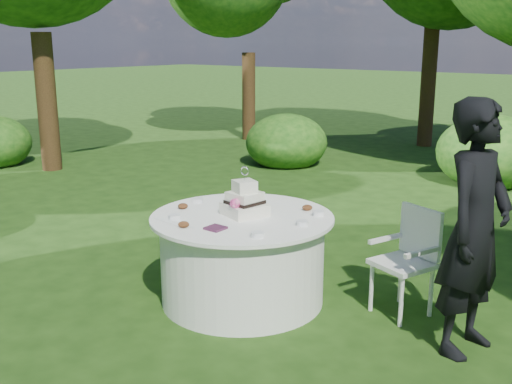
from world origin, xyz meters
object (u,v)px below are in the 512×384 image
(chair, at_px, (410,253))
(guest, at_px, (475,229))
(napkins, at_px, (216,228))
(cake, at_px, (244,202))
(table, at_px, (242,258))

(chair, bearing_deg, guest, -28.02)
(napkins, height_order, cake, cake)
(napkins, height_order, table, napkins)
(table, xyz_separation_m, cake, (0.01, 0.02, 0.50))
(guest, xyz_separation_m, chair, (-0.60, 0.32, -0.40))
(cake, bearing_deg, chair, 27.87)
(table, bearing_deg, chair, 28.49)
(guest, height_order, cake, guest)
(chair, bearing_deg, napkins, -136.76)
(guest, height_order, table, guest)
(guest, bearing_deg, table, 108.45)
(napkins, distance_m, table, 0.58)
(guest, distance_m, cake, 1.86)
(guest, xyz_separation_m, cake, (-1.83, -0.33, -0.04))
(napkins, relative_size, guest, 0.08)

